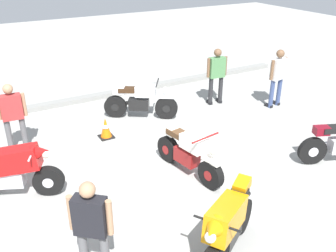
# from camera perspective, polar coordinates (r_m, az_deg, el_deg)

# --- Properties ---
(ground_plane) EXTENTS (40.00, 40.00, 0.00)m
(ground_plane) POSITION_cam_1_polar(r_m,az_deg,el_deg) (8.51, 0.60, -5.56)
(ground_plane) COLOR #9E9E99
(curb_edge) EXTENTS (14.00, 0.30, 0.15)m
(curb_edge) POSITION_cam_1_polar(r_m,az_deg,el_deg) (12.28, -10.16, 4.58)
(curb_edge) COLOR gray
(curb_edge) RESTS_ON ground
(motorcycle_orange_sportbike) EXTENTS (1.75, 1.20, 1.14)m
(motorcycle_orange_sportbike) POSITION_cam_1_polar(r_m,az_deg,el_deg) (5.94, 9.00, -14.69)
(motorcycle_orange_sportbike) COLOR black
(motorcycle_orange_sportbike) RESTS_ON ground
(motorcycle_red_sportbike) EXTENTS (1.86, 1.03, 1.14)m
(motorcycle_red_sportbike) POSITION_cam_1_polar(r_m,az_deg,el_deg) (7.73, -22.84, -6.14)
(motorcycle_red_sportbike) COLOR black
(motorcycle_red_sportbike) RESTS_ON ground
(motorcycle_cream_vintage) EXTENTS (0.70, 1.95, 1.07)m
(motorcycle_cream_vintage) POSITION_cam_1_polar(r_m,az_deg,el_deg) (7.90, 3.10, -4.14)
(motorcycle_cream_vintage) COLOR black
(motorcycle_cream_vintage) RESTS_ON ground
(motorcycle_silver_cruiser) EXTENTS (1.81, 1.25, 1.09)m
(motorcycle_silver_cruiser) POSITION_cam_1_polar(r_m,az_deg,el_deg) (10.51, -4.27, 3.88)
(motorcycle_silver_cruiser) COLOR black
(motorcycle_silver_cruiser) RESTS_ON ground
(person_in_black_shirt) EXTENTS (0.56, 0.52, 1.65)m
(person_in_black_shirt) POSITION_cam_1_polar(r_m,az_deg,el_deg) (5.42, -11.63, -14.74)
(person_in_black_shirt) COLOR #59595B
(person_in_black_shirt) RESTS_ON ground
(person_in_white_shirt) EXTENTS (0.68, 0.36, 1.75)m
(person_in_white_shirt) POSITION_cam_1_polar(r_m,az_deg,el_deg) (11.59, 16.39, 7.57)
(person_in_white_shirt) COLOR #384772
(person_in_white_shirt) RESTS_ON ground
(person_in_green_shirt) EXTENTS (0.67, 0.36, 1.73)m
(person_in_green_shirt) POSITION_cam_1_polar(r_m,az_deg,el_deg) (11.43, 7.43, 8.06)
(person_in_green_shirt) COLOR #262628
(person_in_green_shirt) RESTS_ON ground
(person_in_red_shirt) EXTENTS (0.65, 0.34, 1.67)m
(person_in_red_shirt) POSITION_cam_1_polar(r_m,az_deg,el_deg) (9.27, -22.63, 1.71)
(person_in_red_shirt) COLOR #59595B
(person_in_red_shirt) RESTS_ON ground
(traffic_cone) EXTENTS (0.36, 0.36, 0.53)m
(traffic_cone) POSITION_cam_1_polar(r_m,az_deg,el_deg) (9.60, -9.49, -0.32)
(traffic_cone) COLOR black
(traffic_cone) RESTS_ON ground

